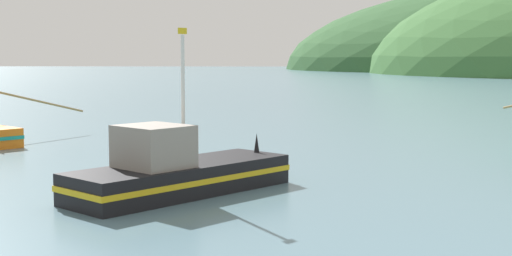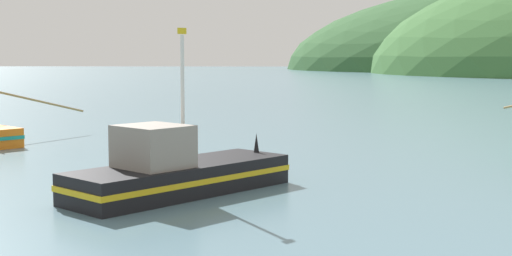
{
  "view_description": "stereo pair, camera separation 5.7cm",
  "coord_description": "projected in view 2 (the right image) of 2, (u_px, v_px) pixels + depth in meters",
  "views": [
    {
      "loc": [
        -0.69,
        -4.04,
        4.48
      ],
      "look_at": [
        -1.48,
        26.1,
        1.4
      ],
      "focal_mm": 49.58,
      "sensor_mm": 36.0,
      "label": 1
    },
    {
      "loc": [
        -0.64,
        -4.04,
        4.48
      ],
      "look_at": [
        -1.48,
        26.1,
        1.4
      ],
      "focal_mm": 49.58,
      "sensor_mm": 36.0,
      "label": 2
    }
  ],
  "objects": [
    {
      "name": "fishing_boat_black",
      "position": [
        176.0,
        172.0,
        22.88
      ],
      "size": [
        7.16,
        7.62,
        5.38
      ],
      "rotation": [
        0.0,
        0.0,
        0.85
      ],
      "color": "black",
      "rests_on": "ground"
    }
  ]
}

